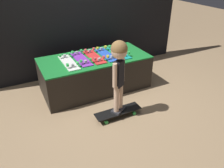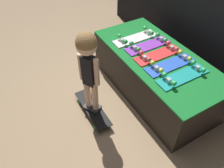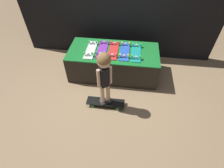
% 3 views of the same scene
% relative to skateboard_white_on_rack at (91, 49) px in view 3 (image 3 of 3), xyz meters
% --- Properties ---
extents(ground_plane, '(16.00, 16.00, 0.00)m').
position_rel_skateboard_white_on_rack_xyz_m(ground_plane, '(0.44, -0.47, -0.59)').
color(ground_plane, '#9E7F5B').
extents(back_wall, '(4.29, 0.10, 2.44)m').
position_rel_skateboard_white_on_rack_xyz_m(back_wall, '(0.44, 0.80, 0.63)').
color(back_wall, black).
rests_on(back_wall, ground_plane).
extents(display_rack, '(1.77, 0.83, 0.57)m').
position_rel_skateboard_white_on_rack_xyz_m(display_rack, '(0.44, 0.03, -0.30)').
color(display_rack, black).
rests_on(display_rack, ground_plane).
extents(skateboard_white_on_rack, '(0.18, 0.62, 0.09)m').
position_rel_skateboard_white_on_rack_xyz_m(skateboard_white_on_rack, '(0.00, 0.00, 0.00)').
color(skateboard_white_on_rack, white).
rests_on(skateboard_white_on_rack, display_rack).
extents(skateboard_purple_on_rack, '(0.18, 0.62, 0.09)m').
position_rel_skateboard_white_on_rack_xyz_m(skateboard_purple_on_rack, '(0.22, 0.04, 0.00)').
color(skateboard_purple_on_rack, purple).
rests_on(skateboard_purple_on_rack, display_rack).
extents(skateboard_red_on_rack, '(0.18, 0.62, 0.09)m').
position_rel_skateboard_white_on_rack_xyz_m(skateboard_red_on_rack, '(0.44, 0.03, 0.00)').
color(skateboard_red_on_rack, red).
rests_on(skateboard_red_on_rack, display_rack).
extents(skateboard_blue_on_rack, '(0.18, 0.62, 0.09)m').
position_rel_skateboard_white_on_rack_xyz_m(skateboard_blue_on_rack, '(0.66, 0.03, 0.00)').
color(skateboard_blue_on_rack, blue).
rests_on(skateboard_blue_on_rack, display_rack).
extents(skateboard_teal_on_rack, '(0.18, 0.62, 0.09)m').
position_rel_skateboard_white_on_rack_xyz_m(skateboard_teal_on_rack, '(0.88, 0.01, 0.00)').
color(skateboard_teal_on_rack, teal).
rests_on(skateboard_teal_on_rack, display_rack).
extents(skateboard_on_floor, '(0.68, 0.19, 0.09)m').
position_rel_skateboard_white_on_rack_xyz_m(skateboard_on_floor, '(0.41, -0.87, -0.52)').
color(skateboard_on_floor, black).
rests_on(skateboard_on_floor, ground_plane).
extents(child, '(0.23, 0.21, 1.03)m').
position_rel_skateboard_white_on_rack_xyz_m(child, '(0.41, -0.87, 0.23)').
color(child, '#2D2D33').
rests_on(child, skateboard_on_floor).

